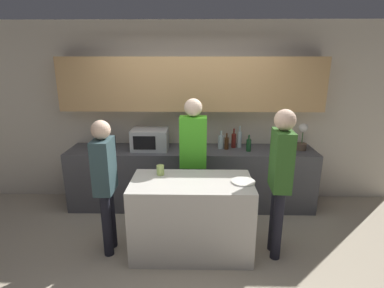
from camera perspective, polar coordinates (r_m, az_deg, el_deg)
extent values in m
plane|color=#BCAD93|center=(3.56, -0.63, -21.90)|extent=(14.00, 14.00, 0.00)
cube|color=beige|center=(4.61, -0.04, 5.72)|extent=(6.40, 0.08, 2.70)
cube|color=tan|center=(4.35, -0.09, 11.38)|extent=(3.74, 0.32, 0.75)
cube|color=#4C4C51|center=(4.54, -0.12, -6.40)|extent=(3.60, 0.62, 0.89)
cube|color=beige|center=(3.52, -0.08, -13.65)|extent=(1.35, 0.69, 0.89)
cube|color=#B7BABC|center=(4.39, -7.99, 0.91)|extent=(0.52, 0.38, 0.30)
cube|color=black|center=(4.22, -9.07, 0.20)|extent=(0.31, 0.01, 0.19)
cube|color=black|center=(4.56, -16.14, 0.20)|extent=(0.26, 0.16, 0.18)
cube|color=black|center=(4.55, -16.83, 1.31)|extent=(0.02, 0.11, 0.01)
cube|color=black|center=(4.52, -15.62, 1.31)|extent=(0.02, 0.11, 0.01)
cylinder|color=brown|center=(4.62, 20.12, -0.47)|extent=(0.14, 0.14, 0.10)
cylinder|color=#38662D|center=(4.58, 20.29, 1.20)|extent=(0.01, 0.01, 0.18)
sphere|color=silver|center=(4.55, 20.46, 2.90)|extent=(0.13, 0.13, 0.13)
cylinder|color=silver|center=(4.42, 5.53, 0.35)|extent=(0.09, 0.09, 0.19)
cylinder|color=silver|center=(4.39, 5.58, 2.00)|extent=(0.03, 0.03, 0.07)
cylinder|color=#472814|center=(4.39, 6.60, 0.10)|extent=(0.06, 0.06, 0.18)
cylinder|color=#472814|center=(4.36, 6.65, 1.63)|extent=(0.02, 0.02, 0.07)
cylinder|color=maroon|center=(4.48, 7.93, 0.62)|extent=(0.07, 0.07, 0.21)
cylinder|color=maroon|center=(4.45, 8.00, 2.41)|extent=(0.02, 0.02, 0.08)
cylinder|color=silver|center=(4.51, 9.01, 0.83)|extent=(0.07, 0.07, 0.23)
cylinder|color=silver|center=(4.47, 9.11, 2.84)|extent=(0.02, 0.02, 0.09)
cylinder|color=#194723|center=(4.35, 10.73, -0.26)|extent=(0.07, 0.07, 0.17)
cylinder|color=#194723|center=(4.32, 10.82, 1.26)|extent=(0.02, 0.02, 0.07)
cylinder|color=white|center=(3.33, 9.73, -7.06)|extent=(0.26, 0.26, 0.01)
cylinder|color=#B5D26A|center=(3.49, -6.05, -4.96)|extent=(0.09, 0.09, 0.11)
cylinder|color=black|center=(3.75, -15.23, -13.38)|extent=(0.11, 0.11, 0.76)
cylinder|color=black|center=(3.62, -15.90, -14.62)|extent=(0.11, 0.11, 0.76)
cube|color=#32494E|center=(3.40, -16.43, -4.02)|extent=(0.20, 0.34, 0.60)
sphere|color=beige|center=(3.28, -16.99, 2.59)|extent=(0.21, 0.21, 0.21)
cylinder|color=black|center=(4.07, 1.35, -9.73)|extent=(0.11, 0.11, 0.83)
cylinder|color=black|center=(4.07, -0.94, -9.70)|extent=(0.11, 0.11, 0.83)
cube|color=green|center=(3.80, 0.21, 0.39)|extent=(0.34, 0.19, 0.66)
sphere|color=beige|center=(3.70, 0.22, 6.96)|extent=(0.22, 0.22, 0.22)
cylinder|color=black|center=(3.55, 15.96, -14.73)|extent=(0.11, 0.11, 0.82)
cylinder|color=black|center=(3.68, 15.44, -13.46)|extent=(0.11, 0.11, 0.82)
cube|color=#326224|center=(3.31, 16.67, -3.01)|extent=(0.20, 0.35, 0.65)
sphere|color=beige|center=(3.20, 17.31, 4.39)|extent=(0.22, 0.22, 0.22)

